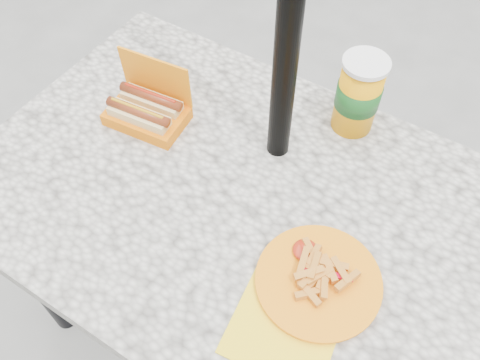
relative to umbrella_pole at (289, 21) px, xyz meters
The scene contains 6 objects.
ground 1.11m from the umbrella_pole, 90.00° to the right, with size 60.00×60.00×0.00m, color slate.
picnic_table 0.49m from the umbrella_pole, 90.00° to the right, with size 1.20×0.80×0.75m.
umbrella_pole is the anchor object (origin of this frame).
hotdog_box 0.45m from the umbrella_pole, 163.90° to the right, with size 0.20×0.14×0.15m.
fries_plate 0.48m from the umbrella_pole, 48.27° to the right, with size 0.24×0.34×0.05m.
soda_cup 0.32m from the umbrella_pole, 55.14° to the left, with size 0.10×0.10×0.19m.
Camera 1 is at (0.33, -0.53, 1.65)m, focal length 38.00 mm.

